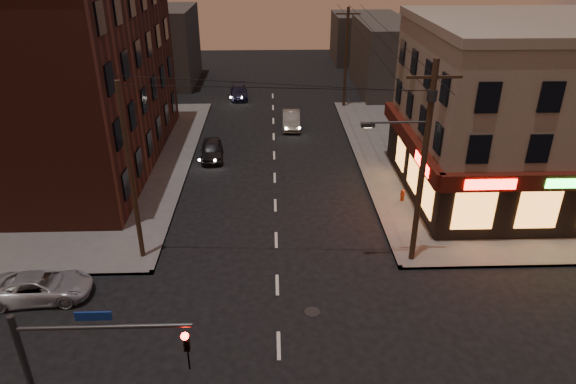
{
  "coord_description": "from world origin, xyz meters",
  "views": [
    {
      "loc": [
        -0.15,
        -15.65,
        14.69
      ],
      "look_at": [
        0.62,
        7.38,
        3.2
      ],
      "focal_mm": 32.0,
      "sensor_mm": 36.0,
      "label": 1
    }
  ],
  "objects_px": {
    "sedan_near": "(212,150)",
    "fire_hydrant": "(403,194)",
    "sedan_far": "(239,92)",
    "sedan_mid": "(291,120)",
    "suv_cross": "(41,287)"
  },
  "relations": [
    {
      "from": "sedan_mid",
      "to": "suv_cross",
      "type": "bearing_deg",
      "value": -116.81
    },
    {
      "from": "sedan_mid",
      "to": "sedan_far",
      "type": "xyz_separation_m",
      "value": [
        -4.95,
        9.13,
        -0.08
      ]
    },
    {
      "from": "sedan_near",
      "to": "sedan_far",
      "type": "relative_size",
      "value": 0.94
    },
    {
      "from": "suv_cross",
      "to": "sedan_near",
      "type": "xyz_separation_m",
      "value": [
        6.05,
        16.2,
        0.06
      ]
    },
    {
      "from": "sedan_near",
      "to": "sedan_mid",
      "type": "height_order",
      "value": "sedan_mid"
    },
    {
      "from": "sedan_far",
      "to": "fire_hydrant",
      "type": "bearing_deg",
      "value": -68.35
    },
    {
      "from": "sedan_far",
      "to": "fire_hydrant",
      "type": "height_order",
      "value": "sedan_far"
    },
    {
      "from": "sedan_near",
      "to": "fire_hydrant",
      "type": "bearing_deg",
      "value": -35.97
    },
    {
      "from": "sedan_near",
      "to": "sedan_mid",
      "type": "bearing_deg",
      "value": 42.66
    },
    {
      "from": "sedan_mid",
      "to": "sedan_far",
      "type": "bearing_deg",
      "value": 119.69
    },
    {
      "from": "sedan_near",
      "to": "fire_hydrant",
      "type": "distance_m",
      "value": 14.48
    },
    {
      "from": "suv_cross",
      "to": "sedan_mid",
      "type": "height_order",
      "value": "sedan_mid"
    },
    {
      "from": "sedan_near",
      "to": "sedan_far",
      "type": "bearing_deg",
      "value": 81.07
    },
    {
      "from": "sedan_near",
      "to": "sedan_far",
      "type": "xyz_separation_m",
      "value": [
        1.16,
        15.78,
        -0.06
      ]
    },
    {
      "from": "sedan_near",
      "to": "sedan_far",
      "type": "distance_m",
      "value": 15.82
    }
  ]
}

